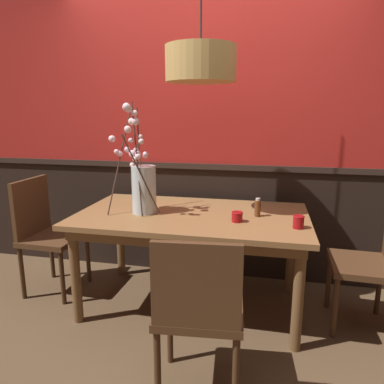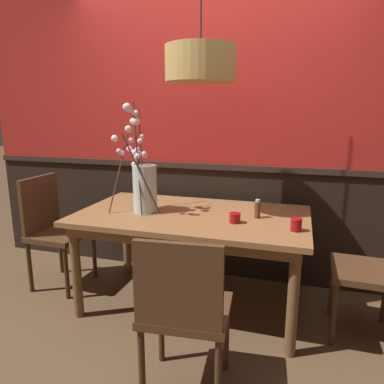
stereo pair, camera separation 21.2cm
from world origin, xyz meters
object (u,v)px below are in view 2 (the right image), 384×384
object	(u,v)px
candle_holder_nearer_center	(296,225)
candle_holder_nearer_edge	(235,218)
dining_table	(192,224)
vase_with_blossoms	(143,184)
chair_head_west_end	(53,225)
pendant_lamp	(201,64)
chair_far_side_right	(243,215)
condiment_bottle	(257,209)
chair_far_side_left	(192,210)
chair_head_east_end	(378,264)
chair_near_side_right	(183,307)

from	to	relation	value
candle_holder_nearer_center	candle_holder_nearer_edge	world-z (taller)	candle_holder_nearer_center
dining_table	vase_with_blossoms	bearing A→B (deg)	-171.37
chair_head_west_end	pendant_lamp	size ratio (longest dim) A/B	0.76
dining_table	candle_holder_nearer_center	xyz separation A→B (m)	(0.75, -0.20, 0.12)
candle_holder_nearer_edge	dining_table	bearing A→B (deg)	158.35
chair_far_side_right	candle_holder_nearer_edge	xyz separation A→B (m)	(0.09, -1.02, 0.28)
condiment_bottle	chair_far_side_left	bearing A→B (deg)	131.15
candle_holder_nearer_edge	condiment_bottle	size ratio (longest dim) A/B	0.59
chair_head_east_end	candle_holder_nearer_edge	world-z (taller)	chair_head_east_end
chair_near_side_right	condiment_bottle	world-z (taller)	chair_near_side_right
chair_far_side_left	candle_holder_nearer_center	distance (m)	1.51
chair_far_side_left	chair_near_side_right	bearing A→B (deg)	-74.54
dining_table	chair_head_west_end	bearing A→B (deg)	179.91
chair_head_east_end	chair_head_west_end	bearing A→B (deg)	179.34
condiment_bottle	chair_near_side_right	bearing A→B (deg)	-105.26
chair_near_side_right	condiment_bottle	xyz separation A→B (m)	(0.25, 0.93, 0.29)
chair_near_side_right	chair_far_side_right	distance (m)	1.79
chair_far_side_right	vase_with_blossoms	size ratio (longest dim) A/B	1.13
chair_near_side_right	chair_head_west_end	xyz separation A→B (m)	(-1.49, 0.91, 0.01)
chair_far_side_left	candle_holder_nearer_edge	world-z (taller)	chair_far_side_left
chair_head_east_end	candle_holder_nearer_center	distance (m)	0.62
chair_head_west_end	candle_holder_nearer_center	bearing A→B (deg)	-5.61
candle_holder_nearer_edge	pendant_lamp	xyz separation A→B (m)	(-0.29, 0.15, 1.03)
chair_near_side_right	chair_far_side_left	xyz separation A→B (m)	(-0.49, 1.79, -0.00)
candle_holder_nearer_center	candle_holder_nearer_edge	bearing A→B (deg)	171.96
chair_head_east_end	chair_head_west_end	size ratio (longest dim) A/B	0.96
condiment_bottle	pendant_lamp	size ratio (longest dim) A/B	0.11
dining_table	condiment_bottle	world-z (taller)	condiment_bottle
chair_near_side_right	candle_holder_nearer_center	world-z (taller)	chair_near_side_right
dining_table	chair_far_side_left	size ratio (longest dim) A/B	1.82
chair_head_east_end	dining_table	bearing A→B (deg)	178.79
chair_head_west_end	chair_near_side_right	bearing A→B (deg)	-31.45
chair_head_west_end	candle_holder_nearer_center	distance (m)	2.04
chair_head_east_end	candle_holder_nearer_center	xyz separation A→B (m)	(-0.53, -0.17, 0.28)
dining_table	chair_far_side_right	distance (m)	0.94
chair_near_side_right	candle_holder_nearer_edge	bearing A→B (deg)	81.07
candle_holder_nearer_edge	condiment_bottle	world-z (taller)	condiment_bottle
chair_head_east_end	condiment_bottle	xyz separation A→B (m)	(-0.80, 0.05, 0.30)
dining_table	candle_holder_nearer_edge	size ratio (longest dim) A/B	21.26
vase_with_blossoms	candle_holder_nearer_center	distance (m)	1.14
vase_with_blossoms	pendant_lamp	xyz separation A→B (m)	(0.43, 0.06, 0.85)
chair_head_east_end	chair_far_side_left	world-z (taller)	chair_far_side_left
chair_far_side_right	candle_holder_nearer_center	distance (m)	1.22
chair_near_side_right	chair_far_side_right	bearing A→B (deg)	89.15
chair_head_east_end	chair_near_side_right	bearing A→B (deg)	-140.19
chair_far_side_right	pendant_lamp	xyz separation A→B (m)	(-0.20, -0.88, 1.31)
chair_near_side_right	pendant_lamp	world-z (taller)	pendant_lamp
chair_far_side_left	pendant_lamp	distance (m)	1.59
chair_far_side_right	chair_far_side_left	bearing A→B (deg)	-179.29
chair_head_west_end	condiment_bottle	xyz separation A→B (m)	(1.74, 0.02, 0.28)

